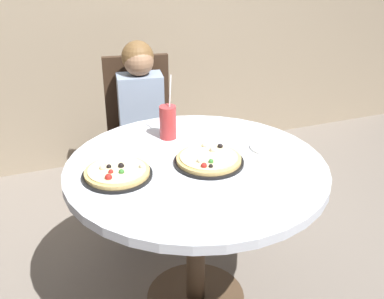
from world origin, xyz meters
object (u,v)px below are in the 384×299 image
chair_wooden (140,125)px  plate_small (270,147)px  pizza_cheese (209,160)px  soda_cup (168,122)px  dining_table (196,186)px  diner_child (144,144)px  pizza_veggie (117,173)px

chair_wooden → plate_small: (0.36, -0.97, 0.22)m
pizza_cheese → plate_small: pizza_cheese is taller
soda_cup → dining_table: bearing=-85.6°
chair_wooden → diner_child: size_ratio=0.88×
chair_wooden → pizza_cheese: (0.04, -1.01, 0.24)m
pizza_cheese → plate_small: (0.32, 0.04, -0.01)m
diner_child → plate_small: bearing=-63.9°
dining_table → pizza_cheese: pizza_cheese is taller
soda_cup → pizza_cheese: bearing=-75.8°
chair_wooden → pizza_cheese: chair_wooden is taller
diner_child → pizza_cheese: diner_child is taller
soda_cup → plate_small: soda_cup is taller
chair_wooden → plate_small: chair_wooden is taller
chair_wooden → soda_cup: (-0.04, -0.69, 0.30)m
chair_wooden → plate_small: bearing=-69.6°
chair_wooden → pizza_cheese: bearing=-87.6°
pizza_veggie → plate_small: 0.71m
dining_table → plate_small: plate_small is taller
chair_wooden → pizza_veggie: bearing=-109.9°
plate_small → chair_wooden: bearing=110.4°
soda_cup → plate_small: 0.49m
dining_table → diner_child: bearing=90.8°
pizza_veggie → plate_small: size_ratio=1.61×
pizza_veggie → plate_small: bearing=0.9°
diner_child → pizza_veggie: 0.91m
pizza_cheese → chair_wooden: bearing=92.4°
diner_child → pizza_veggie: bearing=-112.3°
chair_wooden → pizza_cheese: size_ratio=3.13×
diner_child → pizza_veggie: diner_child is taller
plate_small → diner_child: bearing=116.1°
chair_wooden → plate_small: size_ratio=5.28×
pizza_veggie → chair_wooden: bearing=70.1°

